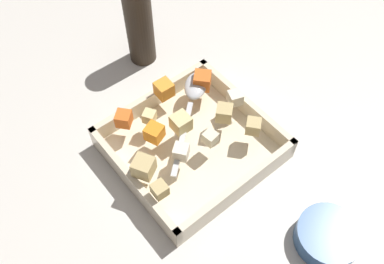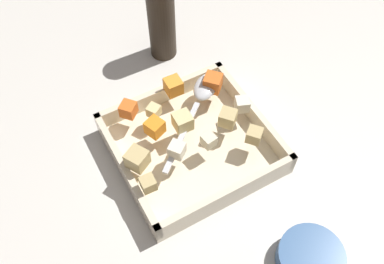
{
  "view_description": "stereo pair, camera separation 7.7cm",
  "coord_description": "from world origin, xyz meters",
  "views": [
    {
      "loc": [
        -0.26,
        -0.33,
        0.7
      ],
      "look_at": [
        0.02,
        0.01,
        0.06
      ],
      "focal_mm": 39.4,
      "sensor_mm": 36.0,
      "label": 1
    },
    {
      "loc": [
        -0.19,
        -0.37,
        0.7
      ],
      "look_at": [
        0.02,
        0.01,
        0.06
      ],
      "focal_mm": 39.4,
      "sensor_mm": 36.0,
      "label": 2
    }
  ],
  "objects": [
    {
      "name": "carrot_chunk_back_center",
      "position": [
        -0.06,
        0.11,
        0.07
      ],
      "size": [
        0.04,
        0.04,
        0.03
      ],
      "primitive_type": "cube",
      "rotation": [
        0.0,
        0.0,
        0.71
      ],
      "color": "orange",
      "rests_on": "baking_dish"
    },
    {
      "name": "potato_chunk_near_right",
      "position": [
        0.09,
        -0.0,
        0.07
      ],
      "size": [
        0.04,
        0.04,
        0.03
      ],
      "primitive_type": "cube",
      "rotation": [
        0.0,
        0.0,
        3.86
      ],
      "color": "tan",
      "rests_on": "baking_dish"
    },
    {
      "name": "potato_chunk_center",
      "position": [
        -0.02,
        0.08,
        0.07
      ],
      "size": [
        0.03,
        0.03,
        0.02
      ],
      "primitive_type": "cube",
      "rotation": [
        0.0,
        0.0,
        2.13
      ],
      "color": "#E0CC89",
      "rests_on": "baking_dish"
    },
    {
      "name": "pepper_mill",
      "position": [
        0.09,
        0.27,
        0.1
      ],
      "size": [
        0.06,
        0.06,
        0.22
      ],
      "color": "#2D2319",
      "rests_on": "ground_plane"
    },
    {
      "name": "potato_chunk_corner_sw",
      "position": [
        0.11,
        -0.06,
        0.07
      ],
      "size": [
        0.04,
        0.04,
        0.03
      ],
      "primitive_type": "cube",
      "rotation": [
        0.0,
        0.0,
        2.27
      ],
      "color": "tan",
      "rests_on": "baking_dish"
    },
    {
      "name": "potato_chunk_heap_side",
      "position": [
        0.04,
        -0.02,
        0.07
      ],
      "size": [
        0.03,
        0.03,
        0.02
      ],
      "primitive_type": "cube",
      "rotation": [
        0.0,
        0.0,
        1.72
      ],
      "color": "beige",
      "rests_on": "baking_dish"
    },
    {
      "name": "baking_dish",
      "position": [
        0.02,
        0.01,
        0.02
      ],
      "size": [
        0.28,
        0.27,
        0.05
      ],
      "color": "beige",
      "rests_on": "ground_plane"
    },
    {
      "name": "potato_chunk_corner_se",
      "position": [
        -0.1,
        -0.05,
        0.07
      ],
      "size": [
        0.03,
        0.03,
        0.02
      ],
      "primitive_type": "cube",
      "rotation": [
        0.0,
        0.0,
        6.25
      ],
      "color": "tan",
      "rests_on": "baking_dish"
    },
    {
      "name": "carrot_chunk_near_spoon",
      "position": [
        -0.04,
        0.05,
        0.07
      ],
      "size": [
        0.04,
        0.04,
        0.03
      ],
      "primitive_type": "cube",
      "rotation": [
        0.0,
        0.0,
        3.52
      ],
      "color": "orange",
      "rests_on": "baking_dish"
    },
    {
      "name": "serving_spoon",
      "position": [
        0.08,
        0.08,
        0.06
      ],
      "size": [
        0.2,
        0.17,
        0.02
      ],
      "rotation": [
        0.0,
        0.0,
        3.85
      ],
      "color": "silver",
      "rests_on": "baking_dish"
    },
    {
      "name": "carrot_chunk_mid_left",
      "position": [
        0.11,
        0.09,
        0.07
      ],
      "size": [
        0.05,
        0.05,
        0.03
      ],
      "primitive_type": "cube",
      "rotation": [
        0.0,
        0.0,
        0.74
      ],
      "color": "orange",
      "rests_on": "baking_dish"
    },
    {
      "name": "potato_chunk_corner_ne",
      "position": [
        -0.09,
        -0.0,
        0.07
      ],
      "size": [
        0.05,
        0.05,
        0.03
      ],
      "primitive_type": "cube",
      "rotation": [
        0.0,
        0.0,
        0.51
      ],
      "color": "tan",
      "rests_on": "baking_dish"
    },
    {
      "name": "small_prep_bowl",
      "position": [
        0.08,
        -0.28,
        0.02
      ],
      "size": [
        0.11,
        0.11,
        0.04
      ],
      "primitive_type": "cylinder",
      "color": "#33598C",
      "rests_on": "ground_plane"
    },
    {
      "name": "potato_chunk_corner_nw",
      "position": [
        0.01,
        0.03,
        0.07
      ],
      "size": [
        0.03,
        0.03,
        0.03
      ],
      "primitive_type": "cube",
      "rotation": [
        0.0,
        0.0,
        4.68
      ],
      "color": "#E0CC89",
      "rests_on": "baking_dish"
    },
    {
      "name": "carrot_chunk_under_handle",
      "position": [
        0.04,
        0.12,
        0.07
      ],
      "size": [
        0.03,
        0.03,
        0.03
      ],
      "primitive_type": "cube",
      "rotation": [
        0.0,
        0.0,
        1.54
      ],
      "color": "orange",
      "rests_on": "baking_dish"
    },
    {
      "name": "ground_plane",
      "position": [
        0.0,
        0.0,
        0.0
      ],
      "size": [
        4.0,
        4.0,
        0.0
      ],
      "primitive_type": "plane",
      "color": "beige"
    },
    {
      "name": "parsnip_chunk_mid_right",
      "position": [
        -0.02,
        -0.01,
        0.07
      ],
      "size": [
        0.04,
        0.04,
        0.03
      ],
      "primitive_type": "cube",
      "rotation": [
        0.0,
        0.0,
        5.36
      ],
      "color": "silver",
      "rests_on": "baking_dish"
    },
    {
      "name": "parsnip_chunk_far_left",
      "position": [
        0.13,
        0.02,
        0.07
      ],
      "size": [
        0.03,
        0.03,
        0.03
      ],
      "primitive_type": "cube",
      "rotation": [
        0.0,
        0.0,
        4.35
      ],
      "color": "silver",
      "rests_on": "baking_dish"
    }
  ]
}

